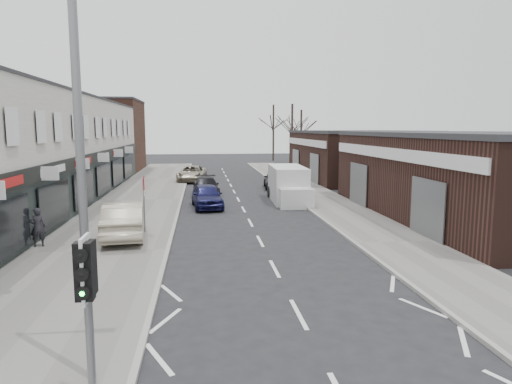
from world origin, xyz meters
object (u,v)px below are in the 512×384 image
object	(u,v)px
parked_car_left_b	(206,186)
parked_car_left_c	(192,174)
traffic_light	(87,285)
warning_sign	(144,188)
pedestrian	(38,227)
sedan_on_pavement	(124,220)
street_lamp	(90,145)
parked_car_left_a	(207,196)
parked_car_right_a	(293,191)
white_van	(288,185)
parked_car_right_b	(275,180)

from	to	relation	value
parked_car_left_b	parked_car_left_c	bearing A→B (deg)	96.52
parked_car_left_b	traffic_light	bearing A→B (deg)	-95.64
warning_sign	pedestrian	world-z (taller)	warning_sign
sedan_on_pavement	parked_car_left_b	size ratio (longest dim) A/B	1.04
sedan_on_pavement	street_lamp	bearing A→B (deg)	90.96
traffic_light	parked_car_left_b	world-z (taller)	traffic_light
pedestrian	parked_car_left_a	bearing A→B (deg)	-143.07
traffic_light	warning_sign	xyz separation A→B (m)	(-0.76, 14.02, -0.21)
traffic_light	pedestrian	size ratio (longest dim) A/B	1.92
traffic_light	pedestrian	world-z (taller)	traffic_light
parked_car_left_c	parked_car_right_a	bearing A→B (deg)	-56.96
white_van	parked_car_left_a	world-z (taller)	white_van
white_van	parked_car_left_c	world-z (taller)	white_van
street_lamp	sedan_on_pavement	size ratio (longest dim) A/B	1.65
street_lamp	parked_car_left_c	distance (m)	34.55
parked_car_left_a	parked_car_right_b	distance (m)	10.28
traffic_light	parked_car_left_c	xyz separation A→B (m)	(1.00, 35.53, -1.68)
warning_sign	parked_car_left_c	bearing A→B (deg)	85.33
sedan_on_pavement	pedestrian	xyz separation A→B (m)	(-3.24, -1.21, 0.01)
pedestrian	parked_car_left_a	size ratio (longest dim) A/B	0.37
white_van	parked_car_left_b	distance (m)	6.55
warning_sign	parked_car_left_b	distance (m)	12.67
street_lamp	white_van	distance (m)	23.13
traffic_light	sedan_on_pavement	xyz separation A→B (m)	(-1.56, 12.97, -1.50)
parked_car_right_a	parked_car_right_b	size ratio (longest dim) A/B	1.15
parked_car_left_c	sedan_on_pavement	bearing A→B (deg)	-90.71
white_van	warning_sign	bearing A→B (deg)	-131.86
sedan_on_pavement	pedestrian	distance (m)	3.46
white_van	sedan_on_pavement	size ratio (longest dim) A/B	1.28
traffic_light	pedestrian	distance (m)	12.79
parked_car_right_a	traffic_light	bearing A→B (deg)	72.27
parked_car_left_a	parked_car_left_b	distance (m)	5.31
traffic_light	parked_car_left_a	size ratio (longest dim) A/B	0.71
sedan_on_pavement	parked_car_left_a	xyz separation A→B (m)	(3.76, 7.96, -0.18)
parked_car_left_b	parked_car_right_b	world-z (taller)	parked_car_right_b
pedestrian	parked_car_left_c	distance (m)	24.46
pedestrian	parked_car_right_a	bearing A→B (deg)	-156.43
parked_car_left_a	parked_car_left_c	size ratio (longest dim) A/B	0.83
parked_car_left_a	parked_car_right_a	size ratio (longest dim) A/B	0.88
white_van	parked_car_right_a	world-z (taller)	white_van
traffic_light	parked_car_right_b	size ratio (longest dim) A/B	0.72
street_lamp	sedan_on_pavement	world-z (taller)	street_lamp
parked_car_left_a	parked_car_right_b	bearing A→B (deg)	51.03
parked_car_left_b	parked_car_right_a	bearing A→B (deg)	-36.51
pedestrian	parked_car_left_c	xyz separation A→B (m)	(5.80, 23.76, -0.20)
parked_car_left_c	parked_car_right_b	size ratio (longest dim) A/B	1.21
parked_car_left_c	parked_car_right_a	distance (m)	15.05
traffic_light	warning_sign	distance (m)	14.04
warning_sign	white_van	world-z (taller)	warning_sign
traffic_light	warning_sign	bearing A→B (deg)	93.10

